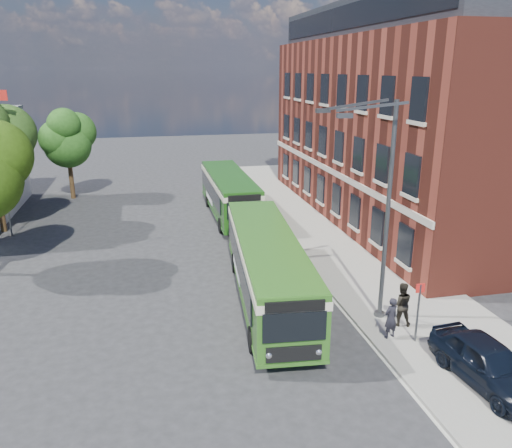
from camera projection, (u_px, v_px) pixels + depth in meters
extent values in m
plane|color=#272729|center=(249.00, 310.00, 21.81)|extent=(120.00, 120.00, 0.00)
cube|color=gray|center=(333.00, 239.00, 30.69)|extent=(6.00, 48.00, 0.15)
cube|color=beige|center=(286.00, 243.00, 30.08)|extent=(0.12, 48.00, 0.01)
cube|color=maroon|center=(413.00, 131.00, 34.11)|extent=(12.00, 26.00, 12.00)
cube|color=beige|center=(328.00, 169.00, 33.57)|extent=(0.12, 26.00, 0.35)
cube|color=black|center=(423.00, 19.00, 31.99)|extent=(10.80, 24.80, 2.20)
cube|color=black|center=(344.00, 17.00, 30.86)|extent=(0.08, 24.00, 1.40)
cylinder|color=#3B3D40|center=(1.00, 166.00, 29.98)|extent=(0.10, 0.10, 9.00)
cylinder|color=#3B3D40|center=(379.00, 315.00, 20.98)|extent=(0.44, 0.44, 0.30)
cylinder|color=#3B3D40|center=(387.00, 216.00, 19.68)|extent=(0.18, 0.18, 9.00)
cube|color=#3B3D40|center=(373.00, 107.00, 17.58)|extent=(2.58, 0.46, 0.37)
cube|color=#3B3D40|center=(359.00, 104.00, 18.70)|extent=(2.58, 0.46, 0.37)
cube|color=#3B3D40|center=(345.00, 116.00, 16.96)|extent=(0.55, 0.22, 0.16)
cube|color=#3B3D40|center=(323.00, 111.00, 18.97)|extent=(0.55, 0.22, 0.16)
cylinder|color=#3B3D40|center=(418.00, 315.00, 18.69)|extent=(0.08, 0.08, 2.50)
cube|color=red|center=(420.00, 288.00, 18.36)|extent=(0.35, 0.04, 0.35)
cube|color=#30651E|center=(267.00, 263.00, 22.31)|extent=(3.64, 12.47, 2.45)
cube|color=#30651E|center=(267.00, 289.00, 22.69)|extent=(3.68, 12.51, 0.14)
cube|color=black|center=(238.00, 259.00, 22.40)|extent=(1.06, 10.45, 1.10)
cube|color=black|center=(294.00, 256.00, 22.71)|extent=(1.06, 10.45, 1.10)
cube|color=beige|center=(267.00, 245.00, 22.06)|extent=(3.71, 12.54, 0.32)
cube|color=#30651E|center=(267.00, 238.00, 21.96)|extent=(3.53, 12.36, 0.12)
cube|color=black|center=(294.00, 327.00, 16.41)|extent=(2.15, 0.28, 1.05)
cube|color=black|center=(295.00, 306.00, 16.18)|extent=(2.00, 0.27, 0.38)
cube|color=black|center=(294.00, 354.00, 16.70)|extent=(1.90, 0.26, 0.55)
sphere|color=silver|center=(269.00, 355.00, 16.62)|extent=(0.26, 0.26, 0.26)
sphere|color=silver|center=(318.00, 352.00, 16.82)|extent=(0.26, 0.26, 0.26)
cube|color=black|center=(251.00, 219.00, 28.09)|extent=(2.00, 0.27, 0.90)
cube|color=white|center=(237.00, 268.00, 23.29)|extent=(0.34, 3.19, 0.45)
cylinder|color=black|center=(253.00, 340.00, 18.44)|extent=(0.37, 1.02, 1.00)
cylinder|color=black|center=(315.00, 336.00, 18.71)|extent=(0.37, 1.02, 1.00)
cylinder|color=black|center=(235.00, 263.00, 25.72)|extent=(0.37, 1.02, 1.00)
cylinder|color=black|center=(280.00, 261.00, 26.00)|extent=(0.37, 1.02, 1.00)
cube|color=#1C4E14|center=(229.00, 192.00, 35.21)|extent=(2.50, 11.15, 2.45)
cube|color=#1C4E14|center=(229.00, 209.00, 35.59)|extent=(2.54, 11.19, 0.14)
cube|color=black|center=(210.00, 190.00, 35.18)|extent=(0.08, 9.35, 1.10)
cube|color=black|center=(246.00, 188.00, 35.72)|extent=(0.08, 9.35, 1.10)
cube|color=beige|center=(229.00, 180.00, 34.96)|extent=(2.56, 11.21, 0.32)
cube|color=#1C4E14|center=(229.00, 175.00, 34.85)|extent=(2.40, 11.05, 0.12)
cube|color=black|center=(245.00, 210.00, 29.93)|extent=(2.15, 0.08, 1.05)
cube|color=black|center=(245.00, 198.00, 29.70)|extent=(2.00, 0.08, 0.38)
cube|color=black|center=(245.00, 226.00, 30.22)|extent=(1.90, 0.08, 0.55)
sphere|color=silver|center=(231.00, 227.00, 30.06)|extent=(0.26, 0.26, 0.26)
sphere|color=silver|center=(258.00, 225.00, 30.42)|extent=(0.26, 0.26, 0.26)
cube|color=black|center=(217.00, 173.00, 40.36)|extent=(2.00, 0.08, 0.90)
cube|color=white|center=(209.00, 198.00, 36.06)|extent=(0.04, 3.20, 0.45)
cylinder|color=black|center=(221.00, 225.00, 31.83)|extent=(0.28, 1.00, 1.00)
cylinder|color=black|center=(257.00, 223.00, 32.31)|extent=(0.28, 1.00, 1.00)
cylinder|color=black|center=(208.00, 200.00, 37.93)|extent=(0.28, 1.00, 1.00)
cylinder|color=black|center=(238.00, 199.00, 38.42)|extent=(0.28, 1.00, 1.00)
imported|color=black|center=(488.00, 363.00, 16.27)|extent=(2.14, 4.55, 1.50)
imported|color=black|center=(391.00, 318.00, 19.03)|extent=(0.69, 0.55, 1.66)
imported|color=black|center=(401.00, 304.00, 19.98)|extent=(1.05, 0.92, 1.82)
cylinder|color=#322212|center=(0.00, 204.00, 31.77)|extent=(0.36, 0.36, 3.63)
sphere|color=#254216|center=(6.00, 134.00, 31.25)|extent=(3.63, 3.63, 3.63)
cylinder|color=#322212|center=(71.00, 180.00, 40.09)|extent=(0.36, 0.36, 3.09)
sphere|color=#214B16|center=(67.00, 145.00, 39.25)|extent=(3.65, 3.65, 3.65)
sphere|color=#214B16|center=(76.00, 132.00, 39.65)|extent=(3.09, 3.09, 3.09)
sphere|color=#214B16|center=(57.00, 138.00, 38.49)|extent=(2.81, 2.81, 2.81)
sphere|color=#214B16|center=(64.00, 125.00, 38.11)|extent=(2.53, 2.53, 2.53)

